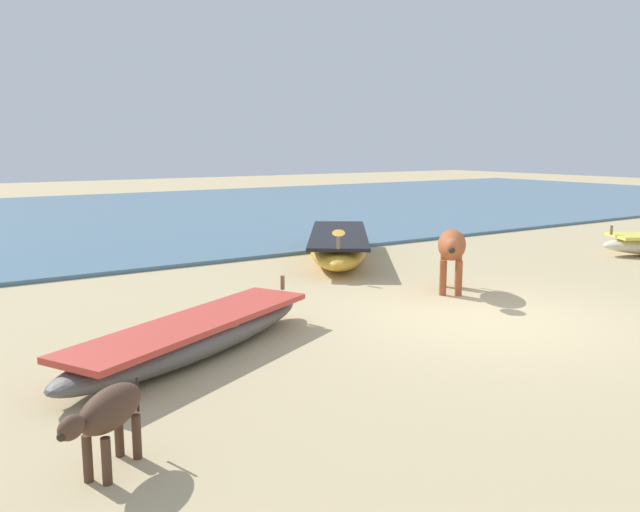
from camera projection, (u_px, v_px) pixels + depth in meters
ground at (485, 318)px, 9.31m from camera, size 80.00×80.00×0.00m
sea_water at (126, 215)px, 22.47m from camera, size 60.00×20.00×0.08m
fishing_boat_2 at (195, 336)px, 7.66m from camera, size 4.05×2.60×0.62m
fishing_boat_3 at (339, 245)px, 14.03m from camera, size 3.82×4.66×0.78m
cow_adult_rust at (452, 248)px, 10.87m from camera, size 1.32×1.32×1.04m
calf_near_dark at (108, 413)px, 4.87m from camera, size 0.85×0.78×0.65m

